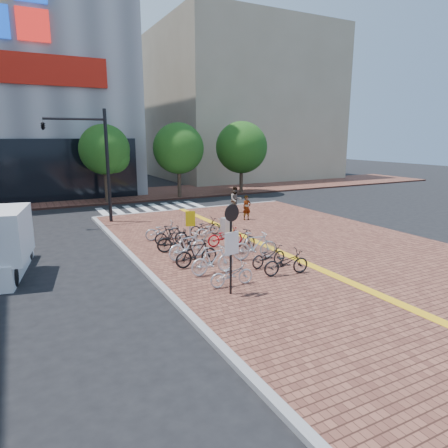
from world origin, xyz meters
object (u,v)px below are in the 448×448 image
pedestrian_b (236,200)px  utility_box (227,228)px  bike_5 (171,235)px  bike_10 (241,241)px  bike_1 (213,260)px  bike_9 (255,246)px  bike_0 (232,274)px  bike_13 (205,227)px  bike_4 (176,240)px  bike_3 (188,246)px  bike_6 (163,231)px  pedestrian_a (247,208)px  bike_11 (225,236)px  yellow_sign (190,222)px  bike_12 (212,230)px  bike_2 (197,253)px  bike_7 (286,262)px  notice_sign (231,238)px  bike_8 (269,256)px  traffic_light_pole (79,145)px

pedestrian_b → utility_box: bearing=-114.1°
bike_5 → bike_10: (2.29, -2.64, 0.05)m
bike_1 → bike_9: size_ratio=0.92×
bike_0 → bike_13: size_ratio=0.92×
bike_4 → bike_10: 2.85m
bike_5 → bike_13: 2.34m
bike_0 → bike_3: bike_3 is taller
bike_9 → bike_5: bearing=42.9°
bike_10 → bike_6: bearing=20.9°
pedestrian_a → bike_11: bearing=-131.3°
pedestrian_b → yellow_sign: (-5.91, -6.31, 0.28)m
bike_12 → pedestrian_a: (3.98, 3.39, 0.26)m
bike_2 → pedestrian_a: pedestrian_a is taller
bike_5 → bike_7: bike_7 is taller
bike_0 → bike_7: size_ratio=0.89×
bike_1 → notice_sign: notice_sign is taller
bike_8 → utility_box: utility_box is taller
bike_13 → traffic_light_pole: traffic_light_pole is taller
bike_1 → utility_box: utility_box is taller
bike_6 → traffic_light_pole: traffic_light_pole is taller
bike_1 → bike_3: bike_3 is taller
bike_2 → yellow_sign: yellow_sign is taller
pedestrian_b → bike_9: bearing=-106.1°
traffic_light_pole → bike_7: bearing=-67.3°
bike_10 → pedestrian_b: size_ratio=1.00×
bike_1 → bike_6: bike_1 is taller
bike_6 → pedestrian_a: (6.17, 2.27, 0.29)m
bike_2 → yellow_sign: bearing=-20.1°
pedestrian_a → yellow_sign: yellow_sign is taller
bike_5 → bike_6: size_ratio=0.88×
bike_10 → bike_13: (-0.12, 3.49, -0.06)m
bike_12 → bike_6: bearing=61.5°
bike_2 → bike_6: 4.59m
bike_7 → bike_9: bearing=9.3°
notice_sign → bike_3: bearing=87.2°
bike_3 → bike_13: bike_3 is taller
bike_1 → bike_7: bike_1 is taller
bike_11 → traffic_light_pole: (-5.12, 8.02, 4.09)m
bike_1 → bike_7: size_ratio=1.00×
bike_6 → bike_13: bearing=-90.2°
bike_3 → bike_9: 2.81m
utility_box → pedestrian_b: bearing=57.4°
bike_10 → bike_11: bearing=-6.7°
bike_4 → notice_sign: bearing=-171.8°
bike_7 → bike_11: (-0.17, 4.58, -0.02)m
bike_2 → bike_12: bearing=-36.2°
bike_3 → bike_6: (0.11, 3.49, -0.09)m
bike_1 → bike_5: (0.04, 4.64, -0.07)m
bike_1 → utility_box: (2.88, 4.39, 0.00)m
bike_10 → utility_box: utility_box is taller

